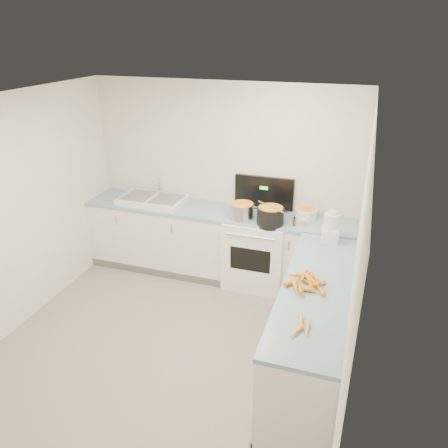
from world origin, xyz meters
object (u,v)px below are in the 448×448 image
(mixing_bowl, at_px, (306,214))
(spice_jar, at_px, (304,223))
(stove, at_px, (257,250))
(food_processor, at_px, (331,228))
(black_pot, at_px, (270,216))
(sink, at_px, (153,200))
(extract_bottle, at_px, (294,222))
(steel_pot, at_px, (242,212))

(mixing_bowl, distance_m, spice_jar, 0.25)
(spice_jar, bearing_deg, stove, 167.71)
(mixing_bowl, xyz_separation_m, food_processor, (0.34, -0.54, 0.09))
(black_pot, bearing_deg, stove, 137.73)
(sink, bearing_deg, stove, -0.62)
(spice_jar, bearing_deg, extract_bottle, -172.64)
(stove, xyz_separation_m, mixing_bowl, (0.57, 0.12, 0.53))
(sink, distance_m, steel_pot, 1.29)
(black_pot, relative_size, food_processor, 0.90)
(extract_bottle, distance_m, spice_jar, 0.11)
(sink, bearing_deg, steel_pot, -6.62)
(extract_bottle, height_order, food_processor, food_processor)
(food_processor, bearing_deg, stove, 155.41)
(sink, relative_size, mixing_bowl, 3.20)
(sink, distance_m, black_pot, 1.65)
(extract_bottle, relative_size, spice_jar, 1.19)
(sink, distance_m, food_processor, 2.40)
(black_pot, distance_m, spice_jar, 0.40)
(steel_pot, distance_m, spice_jar, 0.75)
(sink, distance_m, mixing_bowl, 2.02)
(stove, relative_size, steel_pot, 4.59)
(steel_pot, relative_size, mixing_bowl, 1.10)
(steel_pot, relative_size, black_pot, 0.93)
(sink, height_order, food_processor, food_processor)
(steel_pot, bearing_deg, sink, 173.38)
(stove, distance_m, extract_bottle, 0.71)
(spice_jar, height_order, food_processor, food_processor)
(stove, distance_m, sink, 1.54)
(sink, relative_size, food_processor, 2.43)
(sink, xyz_separation_m, mixing_bowl, (2.02, 0.10, 0.02))
(mixing_bowl, height_order, food_processor, food_processor)
(stove, xyz_separation_m, extract_bottle, (0.47, -0.14, 0.51))
(black_pot, bearing_deg, spice_jar, 6.96)
(mixing_bowl, bearing_deg, spice_jar, -87.57)
(stove, bearing_deg, food_processor, -24.59)
(stove, height_order, extract_bottle, stove)
(stove, xyz_separation_m, spice_jar, (0.58, -0.13, 0.51))
(mixing_bowl, bearing_deg, extract_bottle, -110.89)
(mixing_bowl, bearing_deg, food_processor, -57.73)
(sink, relative_size, extract_bottle, 9.14)
(mixing_bowl, xyz_separation_m, extract_bottle, (-0.10, -0.26, -0.01))
(extract_bottle, bearing_deg, steel_pot, 179.34)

